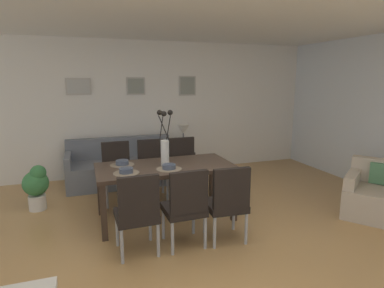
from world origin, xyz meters
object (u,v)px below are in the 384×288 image
at_px(bowl_near_left, 126,170).
at_px(armchair, 378,196).
at_px(dining_chair_mid_left, 228,200).
at_px(bowl_near_right, 122,162).
at_px(dining_table, 165,171).
at_px(framed_picture_right, 187,86).
at_px(centerpiece_vase, 165,145).
at_px(framed_picture_left, 78,86).
at_px(table_lamp, 183,132).
at_px(framed_picture_center, 136,86).
at_px(potted_plant, 36,185).
at_px(dining_chair_mid_right, 184,163).
at_px(dining_chair_far_right, 152,166).
at_px(side_table, 183,164).
at_px(dining_chair_near_left, 137,210).
at_px(dining_chair_far_left, 186,204).
at_px(bowl_far_left, 169,166).
at_px(sofa, 122,168).
at_px(dining_chair_near_right, 117,169).

bearing_deg(bowl_near_left, armchair, -11.74).
relative_size(dining_chair_mid_left, bowl_near_right, 5.41).
height_order(dining_table, framed_picture_right, framed_picture_right).
relative_size(centerpiece_vase, framed_picture_left, 1.67).
distance_m(bowl_near_right, table_lamp, 1.96).
bearing_deg(framed_picture_center, centerpiece_vase, -89.98).
height_order(centerpiece_vase, potted_plant, centerpiece_vase).
xyz_separation_m(dining_chair_mid_right, framed_picture_left, (-1.57, 1.37, 1.23)).
height_order(dining_chair_far_right, side_table, dining_chair_far_right).
relative_size(dining_chair_far_right, side_table, 1.77).
height_order(dining_chair_near_left, dining_chair_far_left, same).
distance_m(dining_table, potted_plant, 1.92).
distance_m(dining_chair_mid_right, bowl_far_left, 1.20).
relative_size(dining_table, bowl_far_left, 10.59).
height_order(armchair, framed_picture_right, framed_picture_right).
distance_m(dining_chair_near_left, dining_chair_mid_right, 1.98).
distance_m(dining_chair_mid_right, bowl_near_left, 1.52).
xyz_separation_m(bowl_near_left, framed_picture_left, (-0.50, 2.42, 0.96)).
bearing_deg(bowl_far_left, dining_chair_near_left, -129.26).
relative_size(framed_picture_left, potted_plant, 0.66).
bearing_deg(centerpiece_vase, dining_chair_near_left, -121.80).
bearing_deg(bowl_near_right, framed_picture_center, 74.99).
distance_m(table_lamp, framed_picture_right, 1.05).
bearing_deg(dining_chair_near_left, sofa, 87.05).
relative_size(bowl_near_right, table_lamp, 0.33).
xyz_separation_m(dining_chair_near_right, bowl_near_right, (0.01, -0.64, 0.27)).
bearing_deg(dining_chair_mid_left, dining_chair_mid_right, 89.21).
bearing_deg(bowl_near_left, dining_chair_near_right, 90.63).
relative_size(dining_chair_mid_left, framed_picture_left, 2.10).
xyz_separation_m(dining_chair_near_right, framed_picture_left, (-0.49, 1.37, 1.23)).
distance_m(framed_picture_left, potted_plant, 2.03).
distance_m(dining_chair_near_right, dining_chair_mid_left, 2.03).
height_order(bowl_near_left, framed_picture_left, framed_picture_left).
distance_m(dining_chair_far_right, bowl_far_left, 1.08).
bearing_deg(dining_chair_near_right, framed_picture_right, 40.71).
distance_m(dining_chair_near_right, bowl_far_left, 1.21).
height_order(bowl_near_right, table_lamp, table_lamp).
bearing_deg(dining_table, potted_plant, 153.07).
distance_m(dining_chair_near_right, framed_picture_right, 2.43).
xyz_separation_m(bowl_near_left, table_lamp, (1.31, 1.85, 0.11)).
distance_m(bowl_near_right, side_table, 2.03).
xyz_separation_m(dining_chair_far_left, dining_chair_mid_right, (0.51, 1.69, 0.00)).
bearing_deg(potted_plant, table_lamp, 17.78).
relative_size(dining_chair_mid_left, table_lamp, 1.80).
distance_m(dining_chair_mid_right, framed_picture_center, 1.91).
distance_m(bowl_near_right, sofa, 1.62).
bearing_deg(armchair, dining_chair_far_left, 178.87).
xyz_separation_m(bowl_near_right, sofa, (0.16, 1.53, -0.50)).
height_order(dining_chair_mid_left, side_table, dining_chair_mid_left).
distance_m(table_lamp, armchair, 3.31).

